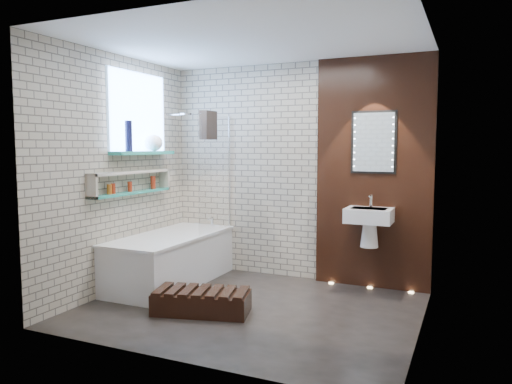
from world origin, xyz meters
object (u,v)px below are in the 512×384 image
at_px(bath_screen, 215,173).
at_px(washbasin, 369,221).
at_px(bathtub, 171,259).
at_px(walnut_step, 202,303).
at_px(led_mirror, 374,142).

bearing_deg(bath_screen, washbasin, 5.78).
relative_size(bath_screen, washbasin, 2.41).
xyz_separation_m(bathtub, walnut_step, (0.85, -0.75, -0.19)).
bearing_deg(walnut_step, washbasin, 46.05).
relative_size(bathtub, bath_screen, 1.24).
distance_m(bath_screen, walnut_step, 1.75).
distance_m(washbasin, walnut_step, 2.03).
relative_size(bath_screen, led_mirror, 2.00).
xyz_separation_m(bath_screen, led_mirror, (1.82, 0.34, 0.37)).
bearing_deg(washbasin, bath_screen, -174.22).
relative_size(washbasin, led_mirror, 0.83).
distance_m(led_mirror, walnut_step, 2.55).
distance_m(bathtub, walnut_step, 1.15).
bearing_deg(led_mirror, walnut_step, -130.84).
bearing_deg(walnut_step, bath_screen, 112.60).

